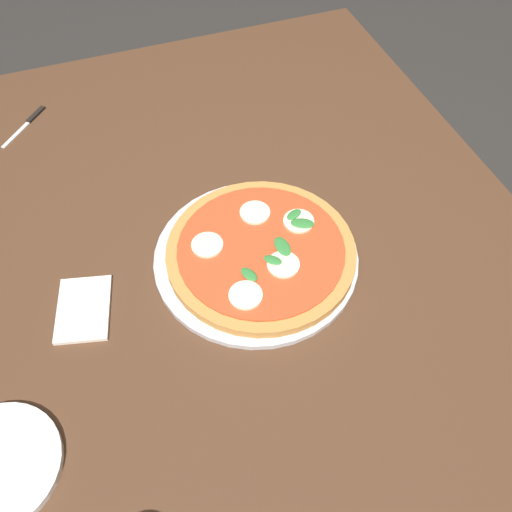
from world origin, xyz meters
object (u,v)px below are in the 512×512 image
object	(u,v)px
pizza	(261,251)
knife	(29,121)
napkin	(84,309)
serving_tray	(256,257)
dining_table	(246,293)

from	to	relation	value
pizza	knife	bearing A→B (deg)	33.53
napkin	knife	xyz separation A→B (m)	(0.55, 0.04, -0.00)
serving_tray	pizza	bearing A→B (deg)	-107.44
dining_table	napkin	bearing A→B (deg)	87.06
napkin	knife	world-z (taller)	napkin
dining_table	pizza	world-z (taller)	pizza
napkin	knife	bearing A→B (deg)	3.93
knife	serving_tray	bearing A→B (deg)	-146.97
pizza	knife	xyz separation A→B (m)	(0.55, 0.37, -0.02)
serving_tray	napkin	size ratio (longest dim) A/B	2.91
pizza	napkin	xyz separation A→B (m)	(0.00, 0.33, -0.02)
pizza	serving_tray	bearing A→B (deg)	72.56
napkin	knife	size ratio (longest dim) A/B	1.09
napkin	dining_table	bearing A→B (deg)	-92.94
serving_tray	napkin	xyz separation A→B (m)	(-0.00, 0.32, -0.00)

